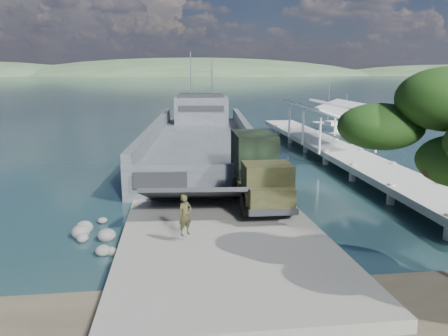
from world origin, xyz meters
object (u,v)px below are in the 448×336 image
(soldier, at_px, (185,223))
(sailboat_far, at_px, (328,126))
(landing_craft, at_px, (201,146))
(military_truck, at_px, (258,169))
(pier, at_px, (332,142))
(sailboat_near, at_px, (345,138))

(soldier, xyz_separation_m, sailboat_far, (21.91, 40.88, -1.08))
(sailboat_far, bearing_deg, landing_craft, -154.06)
(military_truck, relative_size, soldier, 4.45)
(pier, distance_m, soldier, 25.55)
(military_truck, bearing_deg, soldier, -125.49)
(pier, relative_size, sailboat_far, 6.00)
(sailboat_far, bearing_deg, military_truck, -131.41)
(sailboat_near, bearing_deg, landing_craft, -171.91)
(sailboat_near, height_order, sailboat_far, sailboat_far)
(sailboat_near, distance_m, sailboat_far, 9.81)
(landing_craft, distance_m, sailboat_near, 19.50)
(military_truck, bearing_deg, sailboat_near, 58.58)
(landing_craft, bearing_deg, soldier, -90.95)
(landing_craft, height_order, sailboat_near, landing_craft)
(sailboat_near, relative_size, sailboat_far, 0.79)
(soldier, bearing_deg, military_truck, 17.72)
(landing_craft, distance_m, military_truck, 17.91)
(pier, distance_m, sailboat_near, 11.89)
(landing_craft, relative_size, sailboat_near, 6.71)
(pier, bearing_deg, sailboat_near, 61.73)
(pier, distance_m, sailboat_far, 21.34)
(sailboat_far, bearing_deg, pier, -124.11)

